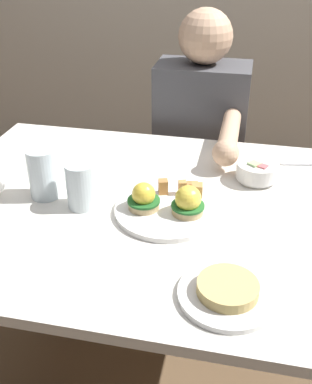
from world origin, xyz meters
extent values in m
plane|color=brown|center=(0.00, 0.00, 0.00)|extent=(6.00, 6.00, 0.00)
cube|color=white|center=(0.00, 0.00, 0.73)|extent=(1.20, 0.90, 0.03)
cube|color=#3F7F51|center=(0.00, -0.40, 0.74)|extent=(1.20, 0.06, 0.00)
cube|color=#3F7F51|center=(0.00, 0.40, 0.74)|extent=(1.20, 0.06, 0.00)
cube|color=brown|center=(-0.55, 0.40, 0.36)|extent=(0.06, 0.06, 0.71)
cylinder|color=white|center=(0.06, -0.03, 0.75)|extent=(0.27, 0.27, 0.01)
cylinder|color=tan|center=(0.00, -0.04, 0.76)|extent=(0.08, 0.08, 0.02)
cylinder|color=#236028|center=(0.00, -0.04, 0.78)|extent=(0.08, 0.08, 0.01)
sphere|color=yellow|center=(0.00, -0.04, 0.79)|extent=(0.06, 0.06, 0.06)
cylinder|color=tan|center=(0.11, -0.04, 0.76)|extent=(0.08, 0.08, 0.02)
cylinder|color=#286B2D|center=(0.11, -0.04, 0.78)|extent=(0.08, 0.08, 0.01)
sphere|color=yellow|center=(0.11, -0.04, 0.80)|extent=(0.07, 0.07, 0.07)
cube|color=#B77A42|center=(0.03, 0.04, 0.77)|extent=(0.03, 0.03, 0.04)
cube|color=#B77A42|center=(0.11, 0.06, 0.77)|extent=(0.04, 0.04, 0.03)
cube|color=tan|center=(0.09, 0.05, 0.77)|extent=(0.03, 0.03, 0.04)
cube|color=tan|center=(0.12, 0.05, 0.77)|extent=(0.03, 0.03, 0.03)
cylinder|color=white|center=(0.28, 0.19, 0.74)|extent=(0.10, 0.10, 0.01)
cylinder|color=white|center=(0.28, 0.19, 0.77)|extent=(0.12, 0.12, 0.04)
cube|color=#EA6B70|center=(0.27, 0.20, 0.77)|extent=(0.03, 0.03, 0.02)
cube|color=#F4A85B|center=(0.28, 0.18, 0.78)|extent=(0.03, 0.03, 0.02)
cube|color=#B7E093|center=(0.27, 0.18, 0.79)|extent=(0.04, 0.04, 0.03)
cube|color=#F4DB66|center=(0.27, 0.20, 0.77)|extent=(0.03, 0.03, 0.02)
cube|color=#EA6B70|center=(0.29, 0.17, 0.79)|extent=(0.03, 0.03, 0.02)
cube|color=#F4DB66|center=(0.27, 0.20, 0.78)|extent=(0.03, 0.03, 0.03)
cube|color=silver|center=(0.41, 0.32, 0.74)|extent=(0.12, 0.03, 0.00)
cylinder|color=silver|center=(-0.16, -0.04, 0.80)|extent=(0.08, 0.08, 0.12)
cylinder|color=silver|center=(-0.16, -0.04, 0.78)|extent=(0.07, 0.07, 0.07)
cylinder|color=silver|center=(-0.28, -0.02, 0.81)|extent=(0.08, 0.08, 0.14)
cylinder|color=silver|center=(-0.28, -0.02, 0.77)|extent=(0.07, 0.07, 0.07)
cylinder|color=white|center=(0.23, -0.31, 0.75)|extent=(0.20, 0.20, 0.01)
cylinder|color=#DBBC70|center=(0.23, -0.31, 0.76)|extent=(0.12, 0.12, 0.02)
cylinder|color=#33333D|center=(-0.03, 0.53, 0.23)|extent=(0.11, 0.11, 0.45)
cylinder|color=#33333D|center=(0.15, 0.53, 0.23)|extent=(0.11, 0.11, 0.45)
cube|color=#4C4C51|center=(0.06, 0.63, 0.70)|extent=(0.34, 0.20, 0.50)
sphere|color=#DBAD89|center=(0.06, 0.63, 1.04)|extent=(0.19, 0.19, 0.19)
cylinder|color=#DBAD89|center=(0.18, 0.38, 0.80)|extent=(0.06, 0.30, 0.06)
sphere|color=#DBAD89|center=(0.18, 0.23, 0.80)|extent=(0.08, 0.08, 0.08)
camera|label=1|loc=(0.24, -1.01, 1.39)|focal=42.97mm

